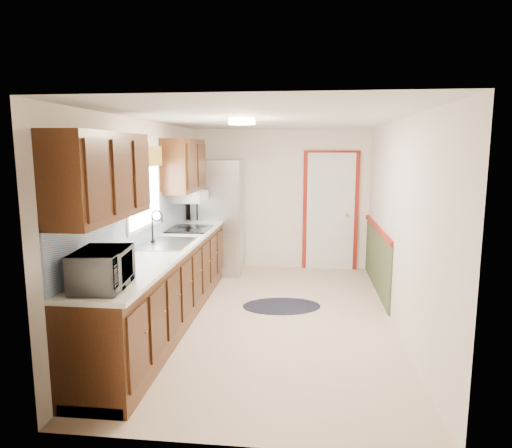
# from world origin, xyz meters

# --- Properties ---
(room_shell) EXTENTS (3.20, 5.20, 2.52)m
(room_shell) POSITION_xyz_m (0.00, 0.00, 1.20)
(room_shell) COLOR beige
(room_shell) RESTS_ON ground
(kitchen_run) EXTENTS (0.63, 4.00, 2.20)m
(kitchen_run) POSITION_xyz_m (-1.24, -0.29, 0.81)
(kitchen_run) COLOR #381C0C
(kitchen_run) RESTS_ON ground
(back_wall_trim) EXTENTS (1.12, 2.30, 2.08)m
(back_wall_trim) POSITION_xyz_m (0.99, 2.21, 0.89)
(back_wall_trim) COLOR maroon
(back_wall_trim) RESTS_ON ground
(ceiling_fixture) EXTENTS (0.30, 0.30, 0.06)m
(ceiling_fixture) POSITION_xyz_m (-0.30, -0.20, 2.36)
(ceiling_fixture) COLOR #FFD88C
(ceiling_fixture) RESTS_ON room_shell
(microwave) EXTENTS (0.38, 0.60, 0.39)m
(microwave) POSITION_xyz_m (-1.20, -1.95, 1.13)
(microwave) COLOR white
(microwave) RESTS_ON kitchen_run
(refrigerator) EXTENTS (0.81, 0.80, 1.88)m
(refrigerator) POSITION_xyz_m (-1.02, 2.05, 0.94)
(refrigerator) COLOR #B7B7BC
(refrigerator) RESTS_ON ground
(rug) EXTENTS (1.12, 0.81, 0.01)m
(rug) POSITION_xyz_m (0.13, 0.42, 0.01)
(rug) COLOR black
(rug) RESTS_ON ground
(cooktop) EXTENTS (0.55, 0.66, 0.02)m
(cooktop) POSITION_xyz_m (-1.19, 0.80, 0.95)
(cooktop) COLOR black
(cooktop) RESTS_ON kitchen_run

